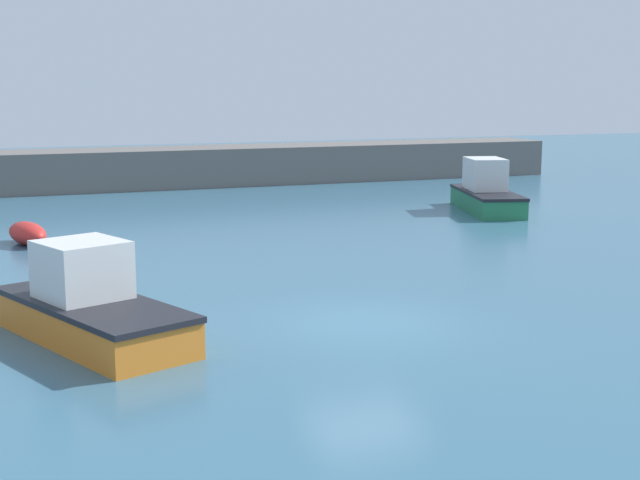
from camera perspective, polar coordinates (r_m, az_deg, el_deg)
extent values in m
cube|color=#38667F|center=(19.72, 2.88, -5.54)|extent=(120.00, 120.00, 0.20)
cube|color=#66605B|center=(46.04, -11.37, 4.53)|extent=(45.34, 3.83, 1.95)
cube|color=#287A4C|center=(37.25, 10.63, 2.38)|extent=(3.20, 5.60, 0.73)
cube|color=black|center=(37.20, 10.65, 3.02)|extent=(3.27, 5.71, 0.12)
cube|color=silver|center=(37.51, 10.52, 4.09)|extent=(1.92, 2.33, 1.43)
cube|color=orange|center=(18.72, -14.30, -5.21)|extent=(3.64, 5.45, 0.73)
cube|color=black|center=(18.62, -14.35, -3.96)|extent=(3.71, 5.56, 0.12)
cube|color=silver|center=(18.82, -14.98, -2.00)|extent=(2.03, 2.05, 1.30)
ellipsoid|color=red|center=(30.51, -18.22, 0.41)|extent=(1.54, 2.44, 0.74)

